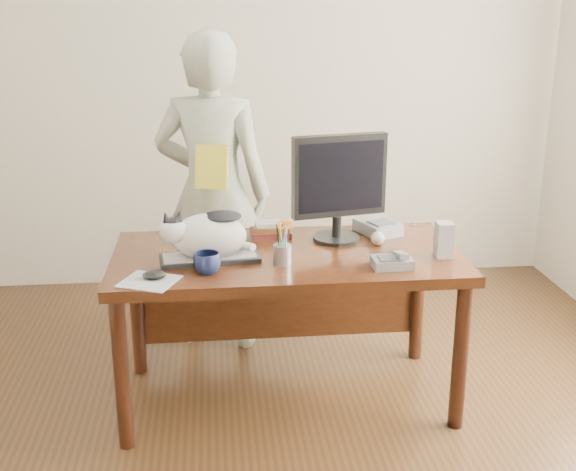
# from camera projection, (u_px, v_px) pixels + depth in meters

# --- Properties ---
(room) EXTENTS (4.50, 4.50, 4.50)m
(room) POSITION_uv_depth(u_px,v_px,m) (304.00, 150.00, 2.58)
(room) COLOR black
(room) RESTS_ON ground
(desk) EXTENTS (1.60, 0.80, 0.75)m
(desk) POSITION_uv_depth(u_px,v_px,m) (285.00, 277.00, 3.45)
(desk) COLOR black
(desk) RESTS_ON ground
(keyboard) EXTENTS (0.46, 0.21, 0.03)m
(keyboard) POSITION_uv_depth(u_px,v_px,m) (210.00, 258.00, 3.22)
(keyboard) COLOR black
(keyboard) RESTS_ON desk
(cat) EXTENTS (0.43, 0.25, 0.24)m
(cat) POSITION_uv_depth(u_px,v_px,m) (206.00, 234.00, 3.18)
(cat) COLOR white
(cat) RESTS_ON keyboard
(monitor) EXTENTS (0.46, 0.27, 0.52)m
(monitor) POSITION_uv_depth(u_px,v_px,m) (339.00, 182.00, 3.40)
(monitor) COLOR black
(monitor) RESTS_ON desk
(pen_cup) EXTENTS (0.09, 0.09, 0.20)m
(pen_cup) POSITION_uv_depth(u_px,v_px,m) (283.00, 252.00, 3.17)
(pen_cup) COLOR #96969B
(pen_cup) RESTS_ON desk
(mousepad) EXTENTS (0.28, 0.27, 0.00)m
(mousepad) POSITION_uv_depth(u_px,v_px,m) (149.00, 281.00, 2.98)
(mousepad) COLOR silver
(mousepad) RESTS_ON desk
(mouse) EXTENTS (0.12, 0.10, 0.04)m
(mouse) POSITION_uv_depth(u_px,v_px,m) (154.00, 275.00, 2.99)
(mouse) COLOR black
(mouse) RESTS_ON mousepad
(coffee_mug) EXTENTS (0.16, 0.16, 0.09)m
(coffee_mug) POSITION_uv_depth(u_px,v_px,m) (207.00, 263.00, 3.06)
(coffee_mug) COLOR black
(coffee_mug) RESTS_ON desk
(phone) EXTENTS (0.17, 0.14, 0.08)m
(phone) POSITION_uv_depth(u_px,v_px,m) (393.00, 261.00, 3.14)
(phone) COLOR slate
(phone) RESTS_ON desk
(speaker) EXTENTS (0.08, 0.09, 0.16)m
(speaker) POSITION_uv_depth(u_px,v_px,m) (444.00, 240.00, 3.25)
(speaker) COLOR gray
(speaker) RESTS_ON desk
(baseball) EXTENTS (0.07, 0.07, 0.07)m
(baseball) POSITION_uv_depth(u_px,v_px,m) (378.00, 238.00, 3.43)
(baseball) COLOR beige
(baseball) RESTS_ON desk
(book_stack) EXTENTS (0.20, 0.16, 0.07)m
(book_stack) POSITION_uv_depth(u_px,v_px,m) (271.00, 230.00, 3.55)
(book_stack) COLOR #451712
(book_stack) RESTS_ON desk
(calculator) EXTENTS (0.23, 0.26, 0.07)m
(calculator) POSITION_uv_depth(u_px,v_px,m) (378.00, 227.00, 3.60)
(calculator) COLOR slate
(calculator) RESTS_ON desk
(person) EXTENTS (0.72, 0.56, 1.74)m
(person) POSITION_uv_depth(u_px,v_px,m) (213.00, 193.00, 3.90)
(person) COLOR beige
(person) RESTS_ON ground
(held_book) EXTENTS (0.18, 0.14, 0.23)m
(held_book) POSITION_uv_depth(u_px,v_px,m) (212.00, 167.00, 3.68)
(held_book) COLOR yellow
(held_book) RESTS_ON person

